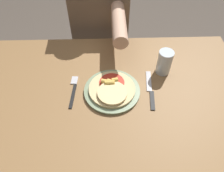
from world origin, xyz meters
The scene contains 8 objects.
ground_plane centered at (0.00, 0.00, 0.00)m, with size 8.00×8.00×0.00m, color brown.
dining_table centered at (0.00, 0.00, 0.66)m, with size 1.25×0.80×0.78m.
plate centered at (0.01, 0.02, 0.79)m, with size 0.25×0.25×0.01m.
pizza centered at (0.01, 0.02, 0.80)m, with size 0.20×0.20×0.04m.
fork centered at (-0.16, 0.04, 0.78)m, with size 0.03×0.18×0.00m.
knife centered at (0.18, 0.02, 0.78)m, with size 0.03×0.22×0.00m.
drinking_glass centered at (0.25, 0.14, 0.84)m, with size 0.07×0.07×0.12m.
person_diner centered at (-0.05, 0.57, 0.72)m, with size 0.33×0.52×1.23m.
Camera 1 is at (-0.01, -0.58, 1.53)m, focal length 35.00 mm.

